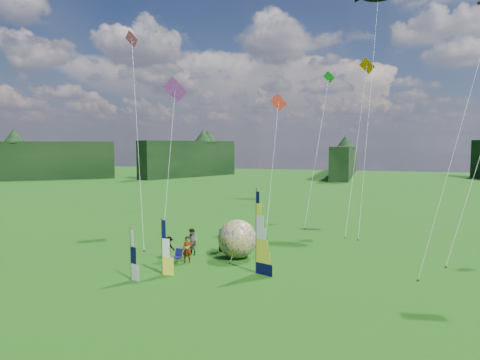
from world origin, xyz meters
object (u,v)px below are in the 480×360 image
(bol_inflatable, at_px, (237,239))
(kite_whale, at_px, (370,95))
(feather_banner_main, at_px, (256,233))
(spectator_c, at_px, (169,249))
(side_banner_far, at_px, (131,255))
(spectator_b, at_px, (192,242))
(camp_chair, at_px, (177,256))
(spectator_d, at_px, (221,240))
(side_banner_left, at_px, (162,248))
(spectator_a, at_px, (187,250))

(bol_inflatable, relative_size, kite_whale, 0.11)
(feather_banner_main, relative_size, spectator_c, 3.04)
(feather_banner_main, relative_size, bol_inflatable, 1.88)
(feather_banner_main, distance_m, kite_whale, 19.94)
(side_banner_far, height_order, kite_whale, kite_whale)
(spectator_b, distance_m, camp_chair, 2.23)
(spectator_d, relative_size, kite_whale, 0.07)
(camp_chair, xyz_separation_m, kite_whale, (11.50, 15.80, 11.60))
(side_banner_left, relative_size, kite_whale, 0.14)
(side_banner_far, xyz_separation_m, spectator_b, (1.08, 6.06, -0.52))
(side_banner_far, distance_m, bol_inflatable, 7.60)
(bol_inflatable, distance_m, spectator_c, 4.59)
(side_banner_far, height_order, bol_inflatable, side_banner_far)
(feather_banner_main, height_order, spectator_d, feather_banner_main)
(side_banner_far, xyz_separation_m, spectator_a, (1.57, 4.19, -0.58))
(feather_banner_main, xyz_separation_m, spectator_b, (-5.34, 2.77, -1.53))
(spectator_b, bearing_deg, spectator_a, -48.67)
(side_banner_left, distance_m, spectator_b, 4.75)
(camp_chair, bearing_deg, bol_inflatable, 44.53)
(feather_banner_main, distance_m, spectator_d, 5.91)
(side_banner_far, xyz_separation_m, kite_whale, (12.48, 19.67, 10.63))
(spectator_b, xyz_separation_m, camp_chair, (-0.10, -2.19, -0.46))
(feather_banner_main, bearing_deg, kite_whale, 91.00)
(feather_banner_main, xyz_separation_m, kite_whale, (6.05, 16.38, 9.61))
(side_banner_left, relative_size, spectator_c, 2.03)
(spectator_d, distance_m, camp_chair, 4.07)
(bol_inflatable, relative_size, spectator_b, 1.42)
(feather_banner_main, bearing_deg, spectator_b, 173.87)
(spectator_d, relative_size, camp_chair, 1.76)
(kite_whale, bearing_deg, bol_inflatable, -99.84)
(feather_banner_main, height_order, spectator_b, feather_banner_main)
(feather_banner_main, bearing_deg, spectator_d, 152.58)
(spectator_c, bearing_deg, feather_banner_main, -81.82)
(bol_inflatable, distance_m, camp_chair, 4.18)
(bol_inflatable, xyz_separation_m, spectator_a, (-2.74, -2.07, -0.44))
(spectator_c, relative_size, kite_whale, 0.07)
(feather_banner_main, xyz_separation_m, spectator_c, (-6.23, 0.99, -1.65))
(spectator_c, bearing_deg, spectator_b, -9.11)
(spectator_b, height_order, spectator_d, spectator_b)
(bol_inflatable, bearing_deg, spectator_a, -142.87)
(bol_inflatable, height_order, camp_chair, bol_inflatable)
(camp_chair, bearing_deg, kite_whale, 62.82)
(spectator_b, height_order, camp_chair, spectator_b)
(feather_banner_main, xyz_separation_m, bol_inflatable, (-2.11, 2.97, -1.15))
(spectator_a, xyz_separation_m, kite_whale, (10.90, 15.48, 11.21))
(side_banner_far, relative_size, bol_inflatable, 1.10)
(spectator_c, bearing_deg, kite_whale, -21.37)
(kite_whale, bearing_deg, camp_chair, -104.53)
(side_banner_far, bearing_deg, spectator_d, 91.59)
(side_banner_left, distance_m, side_banner_far, 1.85)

